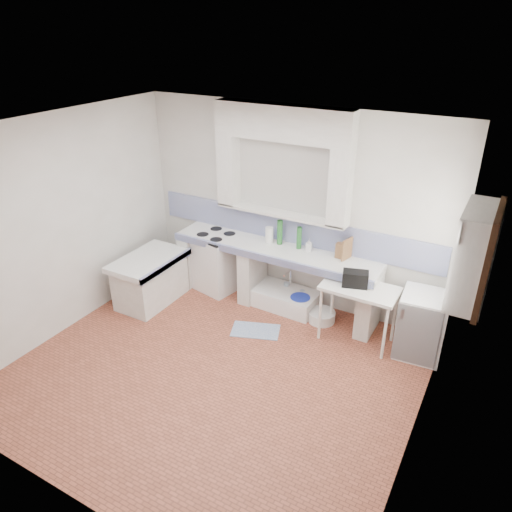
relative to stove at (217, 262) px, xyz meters
The scene contains 36 objects.
floor 2.05m from the stove, 57.95° to the right, with size 4.50×4.50×0.00m, color #9F4F39.
ceiling 3.11m from the stove, 57.95° to the right, with size 4.50×4.50×0.00m, color silver.
wall_back 1.47m from the stove, 15.60° to the left, with size 4.50×4.50×0.00m, color silver.
wall_front 3.97m from the stove, 73.94° to the right, with size 4.50×4.50×0.00m, color silver.
wall_left 2.29m from the stove, 124.82° to the right, with size 4.50×4.50×0.00m, color silver.
wall_right 3.85m from the stove, 27.18° to the right, with size 4.50×4.50×0.00m, color silver.
alcove_mass 2.36m from the stove, 10.13° to the left, with size 1.90×0.25×0.45m, color silver.
window_frame 3.72m from the stove, ahead, with size 0.35×0.86×1.06m, color #361E11.
lace_valance 3.72m from the stove, ahead, with size 0.01×0.84×0.24m, color white.
counter_slab 1.06m from the stove, ahead, with size 3.00×0.60×0.08m, color white.
counter_lip 1.09m from the stove, 16.30° to the right, with size 3.00×0.04×0.10m, color navy.
counter_pier_left 0.43m from the stove, behind, with size 0.20×0.55×0.82m, color silver.
counter_pier_mid 0.62m from the stove, ahead, with size 0.20×0.55×0.82m, color silver.
counter_pier_right 2.37m from the stove, ahead, with size 0.20×0.55×0.82m, color silver.
peninsula_top 1.05m from the stove, 128.32° to the right, with size 0.70×1.10×0.08m, color white.
peninsula_base 1.03m from the stove, 128.32° to the right, with size 0.60×1.00×0.62m, color silver.
peninsula_lip 0.89m from the stove, 110.76° to the right, with size 0.04×1.10×0.10m, color navy.
backsplash 1.29m from the stove, 14.85° to the left, with size 4.27×0.03×0.40m, color navy.
stove is the anchor object (origin of this frame).
sink 1.18m from the stove, ahead, with size 0.96×0.52×0.23m, color white.
side_table 2.31m from the stove, ahead, with size 0.94×0.52×0.04m, color white.
fridge 3.07m from the stove, ahead, with size 0.54×0.54×0.83m, color white.
bucket_red 0.90m from the stove, ahead, with size 0.27×0.27×0.25m, color #AE273A.
bucket_orange 1.20m from the stove, ahead, with size 0.27×0.27×0.25m, color red.
bucket_blue 1.45m from the stove, ahead, with size 0.28×0.28×0.26m, color #1E34C1.
basin_white 1.79m from the stove, ahead, with size 0.37×0.37×0.14m, color white.
water_bottle_a 1.14m from the stove, ahead, with size 0.08×0.08×0.31m, color silver.
water_bottle_b 1.40m from the stove, ahead, with size 0.07×0.07×0.27m, color silver.
black_bag 2.29m from the stove, ahead, with size 0.31×0.18×0.20m, color black.
green_bottle_a 1.18m from the stove, ahead, with size 0.08×0.08×0.35m, color #256929.
green_bottle_b 1.42m from the stove, ahead, with size 0.07×0.07×0.32m, color #256929.
knife_block 1.95m from the stove, ahead, with size 0.10×0.08×0.21m, color olive.
cutting_board 2.06m from the stove, ahead, with size 0.02×0.22×0.29m, color olive.
paper_towel 1.01m from the stove, ahead, with size 0.11×0.11×0.23m, color white.
soap_bottle 1.53m from the stove, ahead, with size 0.08×0.08×0.17m, color white.
rug 1.37m from the stove, 34.41° to the right, with size 0.63×0.36×0.01m, color #3A5E93.
Camera 1 is at (2.62, -3.70, 3.77)m, focal length 33.87 mm.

